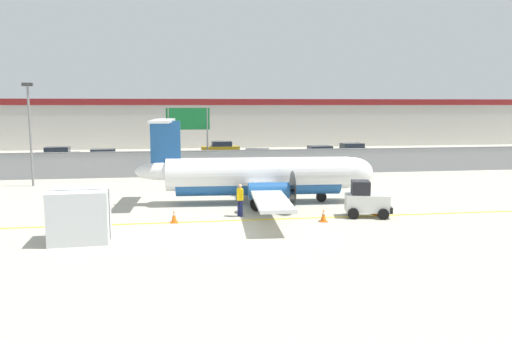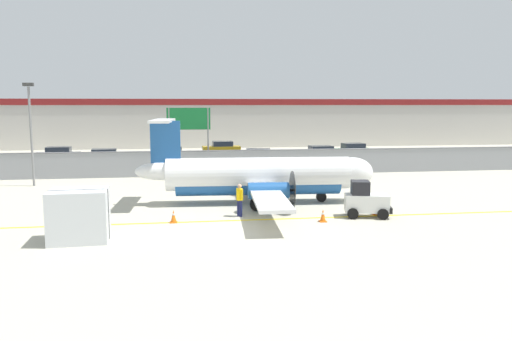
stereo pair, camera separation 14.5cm
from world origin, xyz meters
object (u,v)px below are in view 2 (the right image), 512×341
at_px(parked_car_4, 259,157).
at_px(parked_car_5, 320,154).
at_px(ground_crew_worker, 240,198).
at_px(highway_sign, 189,124).
at_px(traffic_cone_near_right, 323,216).
at_px(apron_light_pole, 31,126).
at_px(parked_car_1, 106,157).
at_px(parked_car_3, 222,148).
at_px(traffic_cone_near_left, 376,209).
at_px(parked_car_0, 58,155).
at_px(parked_car_6, 352,151).
at_px(commuter_airplane, 263,176).
at_px(parked_car_2, 169,155).
at_px(cargo_container, 79,215).
at_px(baggage_tug, 366,201).
at_px(traffic_cone_far_left, 174,216).

xyz_separation_m(parked_car_4, parked_car_5, (6.43, 2.39, 0.00)).
bearing_deg(ground_crew_worker, highway_sign, 69.77).
xyz_separation_m(traffic_cone_near_right, apron_light_pole, (-17.43, 13.59, 3.99)).
relative_size(traffic_cone_near_right, parked_car_1, 0.15).
bearing_deg(parked_car_4, apron_light_pole, -146.16).
xyz_separation_m(parked_car_1, parked_car_3, (11.36, 8.18, 0.00)).
relative_size(ground_crew_worker, parked_car_3, 0.40).
relative_size(traffic_cone_near_left, parked_car_0, 0.15).
relative_size(parked_car_3, parked_car_6, 0.98).
xyz_separation_m(parked_car_0, parked_car_1, (4.99, -3.03, 0.00)).
xyz_separation_m(ground_crew_worker, highway_sign, (-2.42, 16.60, 3.19)).
distance_m(commuter_airplane, parked_car_5, 21.29).
relative_size(commuter_airplane, traffic_cone_near_right, 25.10).
bearing_deg(parked_car_0, parked_car_2, 170.83).
distance_m(traffic_cone_near_left, parked_car_5, 23.60).
relative_size(cargo_container, traffic_cone_near_left, 3.91).
relative_size(commuter_airplane, parked_car_1, 3.69).
bearing_deg(parked_car_0, ground_crew_worker, 117.63).
relative_size(baggage_tug, traffic_cone_near_left, 3.94).
height_order(baggage_tug, parked_car_4, baggage_tug).
height_order(commuter_airplane, cargo_container, commuter_airplane).
bearing_deg(parked_car_3, parked_car_5, 137.72).
height_order(parked_car_4, parked_car_6, same).
bearing_deg(parked_car_4, parked_car_1, -179.63).
distance_m(parked_car_6, apron_light_pole, 31.58).
xyz_separation_m(commuter_airplane, parked_car_0, (-16.77, 21.88, -0.71)).
distance_m(parked_car_2, parked_car_5, 14.95).
xyz_separation_m(parked_car_3, parked_car_5, (9.21, -7.65, 0.00)).
bearing_deg(parked_car_4, commuter_airplane, -90.06).
xyz_separation_m(parked_car_3, apron_light_pole, (-14.79, -18.60, 3.41)).
distance_m(parked_car_4, parked_car_6, 11.85).
bearing_deg(apron_light_pole, parked_car_0, 96.62).
relative_size(ground_crew_worker, highway_sign, 0.31).
bearing_deg(ground_crew_worker, commuter_airplane, 34.26).
height_order(traffic_cone_near_right, parked_car_1, parked_car_1).
height_order(parked_car_5, highway_sign, highway_sign).
distance_m(baggage_tug, parked_car_6, 27.78).
bearing_deg(baggage_tug, traffic_cone_near_right, -150.10).
bearing_deg(parked_car_4, traffic_cone_near_left, -73.84).
bearing_deg(commuter_airplane, ground_crew_worker, -114.07).
bearing_deg(parked_car_6, baggage_tug, 67.10).
bearing_deg(parked_car_3, highway_sign, 72.32).
relative_size(parked_car_4, parked_car_5, 1.02).
height_order(traffic_cone_far_left, parked_car_1, parked_car_1).
bearing_deg(apron_light_pole, traffic_cone_far_left, -51.55).
distance_m(traffic_cone_near_left, parked_car_2, 27.29).
distance_m(parked_car_2, highway_sign, 8.41).
height_order(commuter_airplane, parked_car_3, commuter_airplane).
distance_m(traffic_cone_far_left, apron_light_pole, 16.74).
bearing_deg(traffic_cone_far_left, baggage_tug, -0.68).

